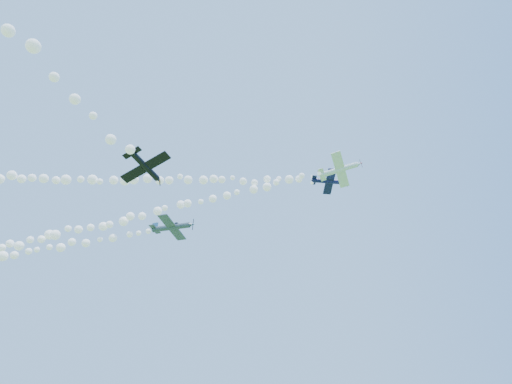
# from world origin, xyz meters

# --- Properties ---
(plane_white) EXTENTS (7.00, 7.39, 2.00)m
(plane_white) POSITION_xyz_m (13.04, -4.29, 48.24)
(plane_white) COLOR white
(smoke_trail_white) EXTENTS (83.21, 17.77, 2.96)m
(smoke_trail_white) POSITION_xyz_m (-30.59, 3.94, 47.92)
(smoke_trail_white) COLOR white
(plane_navy) EXTENTS (6.25, 6.64, 2.39)m
(plane_navy) POSITION_xyz_m (11.52, -0.15, 49.70)
(plane_navy) COLOR #0D0F39
(smoke_trail_navy) EXTENTS (65.20, 12.31, 2.51)m
(smoke_trail_navy) POSITION_xyz_m (-22.90, -5.63, 49.51)
(smoke_trail_navy) COLOR white
(plane_grey) EXTENTS (7.23, 7.64, 2.44)m
(plane_grey) POSITION_xyz_m (-13.50, -2.37, 41.26)
(plane_grey) COLOR #3B4656
(plane_black) EXTENTS (6.22, 6.00, 1.94)m
(plane_black) POSITION_xyz_m (-11.17, -19.65, 37.26)
(plane_black) COLOR black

